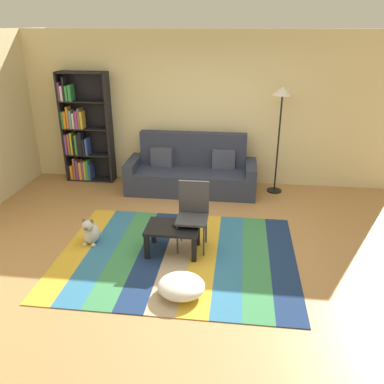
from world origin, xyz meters
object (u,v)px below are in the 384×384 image
standing_lamp (282,105)px  couch (192,172)px  dog (91,232)px  folding_chair (193,210)px  pouf (181,286)px  bookshelf (82,133)px  tv_remote (177,224)px  coffee_table (173,231)px

standing_lamp → couch: bearing=-175.6°
couch → dog: (-1.13, -2.04, -0.18)m
dog → folding_chair: 1.44m
pouf → dog: (-1.38, 0.97, 0.05)m
folding_chair → dog: bearing=-159.0°
couch → bookshelf: size_ratio=1.13×
tv_remote → coffee_table: bearing=-99.9°
standing_lamp → tv_remote: standing_lamp is taller
bookshelf → coffee_table: (2.10, -2.42, -0.60)m
pouf → couch: bearing=94.8°
bookshelf → coffee_table: bookshelf is taller
couch → coffee_table: bearing=-89.5°
dog → standing_lamp: bearing=39.6°
couch → standing_lamp: bearing=4.4°
pouf → dog: bearing=144.8°
dog → standing_lamp: 3.65m
coffee_table → pouf: bearing=-75.1°
standing_lamp → tv_remote: (-1.41, -2.19, -1.15)m
bookshelf → coffee_table: 3.26m
folding_chair → bookshelf: bearing=153.2°
folding_chair → pouf: bearing=-73.4°
bookshelf → folding_chair: (2.34, -2.22, -0.37)m
bookshelf → tv_remote: (2.15, -2.36, -0.52)m
couch → standing_lamp: 1.91m
dog → folding_chair: folding_chair is taller
standing_lamp → folding_chair: standing_lamp is taller
coffee_table → folding_chair: size_ratio=0.76×
bookshelf → dog: bearing=-67.7°
couch → tv_remote: size_ratio=15.07×
coffee_table → pouf: (0.23, -0.88, -0.19)m
couch → tv_remote: 2.08m
bookshelf → folding_chair: size_ratio=2.23×
dog → standing_lamp: standing_lamp is taller
pouf → tv_remote: bearing=101.1°
pouf → standing_lamp: standing_lamp is taller
bookshelf → standing_lamp: bearing=-2.7°
tv_remote → standing_lamp: bearing=91.5°
coffee_table → tv_remote: tv_remote is taller
couch → standing_lamp: size_ratio=1.23×
standing_lamp → tv_remote: 2.85m
bookshelf → tv_remote: 3.24m
pouf → folding_chair: size_ratio=0.58×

